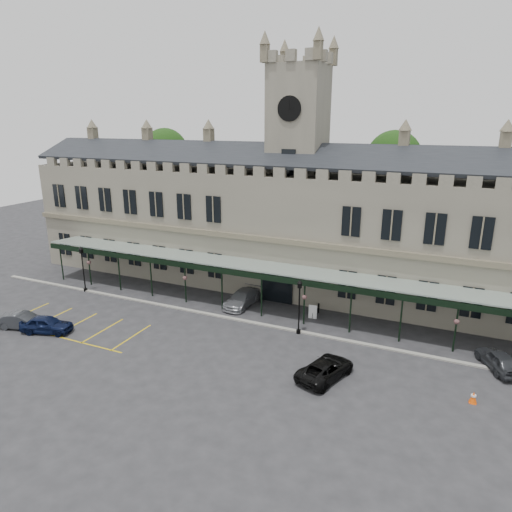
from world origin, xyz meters
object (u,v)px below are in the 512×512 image
at_px(sign_board, 313,312).
at_px(car_taxi, 242,298).
at_px(car_right_a, 499,360).
at_px(traffic_cone, 473,397).
at_px(car_left_a, 46,324).
at_px(lamp_post_mid, 299,302).
at_px(car_van, 325,369).
at_px(station_building, 295,227).
at_px(lamp_post_left, 83,265).
at_px(car_left_b, 23,321).
at_px(clock_tower, 297,161).

bearing_deg(sign_board, car_taxi, 174.00).
bearing_deg(car_right_a, sign_board, -38.04).
distance_m(traffic_cone, car_left_a, 32.57).
bearing_deg(car_right_a, lamp_post_mid, -25.25).
xyz_separation_m(lamp_post_mid, sign_board, (0.18, 3.31, -2.19)).
distance_m(car_left_a, car_van, 23.26).
bearing_deg(sign_board, car_right_a, -15.91).
height_order(station_building, car_taxi, station_building).
distance_m(lamp_post_left, car_left_b, 9.24).
relative_size(station_building, clock_tower, 2.42).
height_order(lamp_post_mid, car_left_a, lamp_post_mid).
bearing_deg(car_left_b, car_left_a, -100.47).
relative_size(station_building, car_right_a, 14.33).
bearing_deg(lamp_post_left, car_left_a, -64.42).
relative_size(lamp_post_left, car_taxi, 0.96).
relative_size(clock_tower, lamp_post_left, 5.15).
height_order(station_building, car_left_b, station_building).
bearing_deg(sign_board, car_van, -72.32).
xyz_separation_m(clock_tower, lamp_post_mid, (4.19, -10.71, -10.30)).
distance_m(sign_board, car_van, 9.72).
xyz_separation_m(lamp_post_left, car_taxi, (16.44, 3.28, -2.13)).
bearing_deg(car_right_a, lamp_post_left, -26.55).
bearing_deg(car_left_b, lamp_post_mid, -84.23).
relative_size(traffic_cone, sign_board, 0.61).
distance_m(sign_board, car_left_a, 22.65).
xyz_separation_m(car_left_a, car_van, (23.10, 2.75, -0.05)).
relative_size(station_building, lamp_post_mid, 12.67).
distance_m(clock_tower, sign_board, 15.16).
bearing_deg(station_building, lamp_post_mid, -68.49).
bearing_deg(car_left_b, car_van, -99.35).
height_order(car_left_b, car_van, car_left_b).
height_order(lamp_post_left, lamp_post_mid, lamp_post_left).
distance_m(lamp_post_left, car_right_a, 38.18).
relative_size(lamp_post_mid, traffic_cone, 6.12).
bearing_deg(car_van, car_taxi, -22.13).
bearing_deg(car_left_b, traffic_cone, -99.55).
distance_m(lamp_post_mid, car_van, 7.22).
distance_m(lamp_post_left, car_taxi, 16.90).
xyz_separation_m(car_van, car_right_a, (10.90, 6.12, 0.05)).
bearing_deg(sign_board, traffic_cone, -36.54).
distance_m(lamp_post_mid, car_right_a, 14.97).
height_order(station_building, car_van, station_building).
distance_m(lamp_post_mid, car_left_b, 23.45).
height_order(traffic_cone, car_left_b, car_left_b).
bearing_deg(car_left_b, station_building, -58.22).
xyz_separation_m(lamp_post_left, car_left_a, (4.12, -8.60, -2.13)).
relative_size(car_van, car_right_a, 1.15).
bearing_deg(clock_tower, sign_board, -59.44).
height_order(clock_tower, sign_board, clock_tower).
bearing_deg(lamp_post_mid, sign_board, 86.82).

